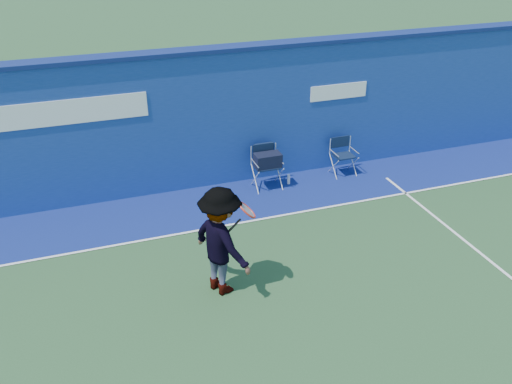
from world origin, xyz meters
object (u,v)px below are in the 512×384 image
object	(u,v)px
water_bottle	(289,179)
directors_chair_right	(343,163)
directors_chair_left	(267,171)
tennis_player	(221,241)

from	to	relation	value
water_bottle	directors_chair_right	bearing A→B (deg)	3.04
directors_chair_left	tennis_player	world-z (taller)	tennis_player
tennis_player	water_bottle	bearing A→B (deg)	51.99
directors_chair_left	water_bottle	bearing A→B (deg)	-1.90
directors_chair_left	tennis_player	xyz separation A→B (m)	(-1.96, -3.20, 0.52)
directors_chair_left	water_bottle	size ratio (longest dim) A/B	4.17
directors_chair_left	tennis_player	bearing A→B (deg)	-121.50
directors_chair_right	tennis_player	distance (m)	5.12
water_bottle	tennis_player	size ratio (longest dim) A/B	0.13
directors_chair_left	directors_chair_right	bearing A→B (deg)	1.70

